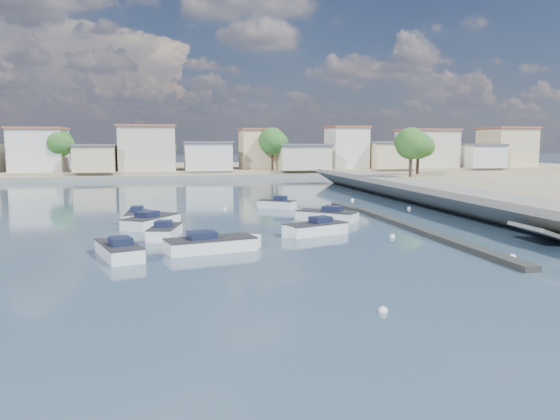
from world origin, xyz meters
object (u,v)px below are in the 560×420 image
object	(u,v)px
motorboat_b	(166,232)
motorboat_h	(215,245)
motorboat_a	(118,250)
motorboat_g	(136,218)
motorboat_e	(154,221)
motorboat_c	(324,216)
motorboat_f	(275,204)
motorboat_d	(312,229)

from	to	relation	value
motorboat_b	motorboat_h	distance (m)	6.37
motorboat_a	motorboat_g	world-z (taller)	same
motorboat_b	motorboat_e	world-z (taller)	same
motorboat_a	motorboat_e	xyz separation A→B (m)	(1.81, 11.74, -0.00)
motorboat_a	motorboat_e	world-z (taller)	same
motorboat_c	motorboat_f	size ratio (longest dim) A/B	1.34
motorboat_d	motorboat_f	world-z (taller)	same
motorboat_a	motorboat_f	world-z (taller)	same
motorboat_f	motorboat_h	bearing A→B (deg)	-111.10
motorboat_b	motorboat_h	bearing A→B (deg)	-61.47
motorboat_e	motorboat_d	bearing A→B (deg)	-30.11
motorboat_f	motorboat_g	bearing A→B (deg)	-151.99
motorboat_b	motorboat_f	size ratio (longest dim) A/B	1.22
motorboat_a	motorboat_e	size ratio (longest dim) A/B	0.97
motorboat_e	motorboat_h	distance (m)	11.85
motorboat_c	motorboat_g	size ratio (longest dim) A/B	1.09
motorboat_e	motorboat_f	world-z (taller)	same
motorboat_d	motorboat_c	bearing A→B (deg)	67.21
motorboat_g	motorboat_h	bearing A→B (deg)	-67.74
motorboat_c	motorboat_b	bearing A→B (deg)	-157.03
motorboat_b	motorboat_e	size ratio (longest dim) A/B	0.85
motorboat_b	motorboat_e	distance (m)	5.64
motorboat_g	motorboat_h	world-z (taller)	same
motorboat_a	motorboat_b	bearing A→B (deg)	65.85
motorboat_d	motorboat_h	size ratio (longest dim) A/B	0.84
motorboat_a	motorboat_c	world-z (taller)	same
motorboat_e	motorboat_h	size ratio (longest dim) A/B	0.90
motorboat_b	motorboat_g	size ratio (longest dim) A/B	0.99
motorboat_c	motorboat_e	world-z (taller)	same
motorboat_b	motorboat_g	distance (m)	8.16
motorboat_e	motorboat_f	size ratio (longest dim) A/B	1.44
motorboat_a	motorboat_b	distance (m)	6.78
motorboat_d	motorboat_e	world-z (taller)	same
motorboat_b	motorboat_e	bearing A→B (deg)	99.86
motorboat_b	motorboat_d	xyz separation A→B (m)	(10.55, -1.13, -0.00)
motorboat_g	motorboat_c	bearing A→B (deg)	-7.55
motorboat_f	motorboat_g	size ratio (longest dim) A/B	0.81
motorboat_b	motorboat_f	xyz separation A→B (m)	(10.96, 14.92, 0.00)
motorboat_b	motorboat_h	xyz separation A→B (m)	(3.04, -5.60, 0.00)
motorboat_c	motorboat_d	world-z (taller)	same
motorboat_f	motorboat_h	xyz separation A→B (m)	(-7.92, -20.52, 0.00)
motorboat_f	motorboat_h	size ratio (longest dim) A/B	0.62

